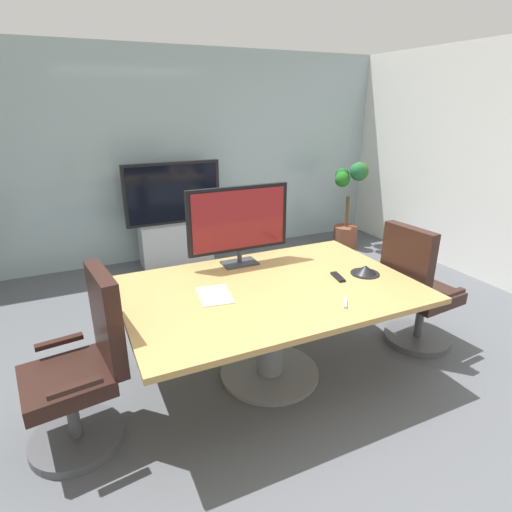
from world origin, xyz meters
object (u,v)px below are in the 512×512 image
Objects in this scene: office_chair_right at (416,297)px; conference_phone at (365,270)px; wall_display_unit at (175,231)px; office_chair_left at (84,376)px; conference_table at (270,307)px; remote_control at (338,277)px; potted_plant at (349,202)px; tv_monitor at (239,221)px.

office_chair_right is 0.62m from conference_phone.
conference_phone is (0.80, -2.72, 0.34)m from wall_display_unit.
office_chair_left and office_chair_right have the same top height.
office_chair_left is at bearing -175.64° from conference_table.
wall_display_unit is 7.71× the size of remote_control.
potted_plant is at bearing 114.81° from office_chair_left.
conference_phone is at bearing 5.69° from remote_control.
conference_table is 0.73m from tv_monitor.
office_chair_right is at bearing -114.56° from potted_plant.
conference_table is 2.45× the size of tv_monitor.
office_chair_right is 3.07m from wall_display_unit.
remote_control is at bearing -78.13° from wall_display_unit.
office_chair_right is 4.95× the size of conference_phone.
office_chair_right is (1.30, -0.14, -0.12)m from conference_table.
office_chair_left is 3.00m from wall_display_unit.
office_chair_right reaches higher than conference_phone.
office_chair_left is 0.89× the size of potted_plant.
wall_display_unit is 5.95× the size of conference_phone.
office_chair_right is at bearing -4.51° from conference_phone.
office_chair_right reaches higher than conference_table.
tv_monitor is 3.02m from potted_plant.
conference_table is at bearing 86.59° from office_chair_left.
office_chair_right is 0.89× the size of potted_plant.
wall_display_unit is at bearing 171.48° from potted_plant.
remote_control is at bearing -46.27° from tv_monitor.
wall_display_unit reaches higher than potted_plant.
remote_control is at bearing -128.61° from potted_plant.
conference_table is 0.56m from remote_control.
office_chair_left reaches higher than remote_control.
wall_display_unit is 1.07× the size of potted_plant.
office_chair_left is at bearing 83.89° from office_chair_right.
conference_phone is (0.79, -0.61, -0.33)m from tv_monitor.
office_chair_left is at bearing -179.95° from conference_phone.
office_chair_right is at bearing 81.33° from office_chair_left.
tv_monitor reaches higher than conference_table.
potted_plant reaches higher than remote_control.
tv_monitor is at bearing 145.04° from remote_control.
wall_display_unit is at bearing 106.44° from conference_phone.
wall_display_unit is (-0.04, 2.62, -0.14)m from conference_table.
office_chair_left is 2.09m from conference_phone.
office_chair_right is at bearing -26.10° from tv_monitor.
office_chair_left reaches higher than conference_table.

